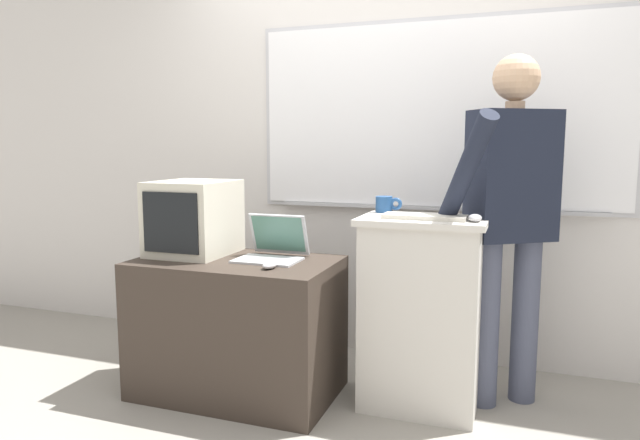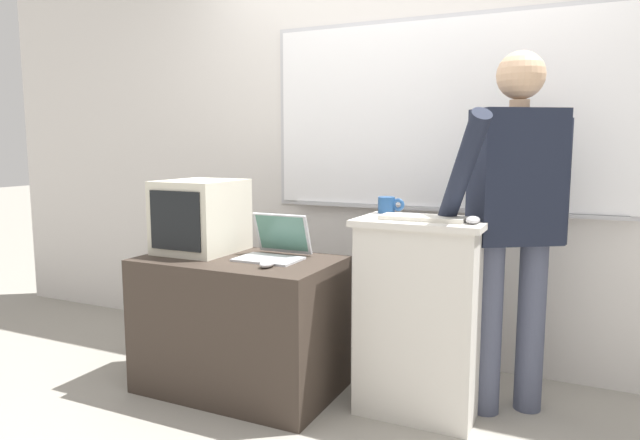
{
  "view_description": "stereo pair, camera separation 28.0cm",
  "coord_description": "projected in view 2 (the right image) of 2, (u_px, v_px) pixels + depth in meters",
  "views": [
    {
      "loc": [
        0.77,
        -2.29,
        1.29
      ],
      "look_at": [
        -0.17,
        0.34,
        0.92
      ],
      "focal_mm": 32.0,
      "sensor_mm": 36.0,
      "label": 1
    },
    {
      "loc": [
        1.03,
        -2.18,
        1.29
      ],
      "look_at": [
        -0.17,
        0.34,
        0.92
      ],
      "focal_mm": 32.0,
      "sensor_mm": 36.0,
      "label": 2
    }
  ],
  "objects": [
    {
      "name": "wireless_keyboard",
      "position": [
        423.0,
        218.0,
        2.61
      ],
      "size": [
        0.39,
        0.14,
        0.02
      ],
      "color": "beige",
      "rests_on": "lectern_podium"
    },
    {
      "name": "laptop",
      "position": [
        276.0,
        244.0,
        2.95
      ],
      "size": [
        0.32,
        0.3,
        0.22
      ],
      "color": "#B7BABF",
      "rests_on": "side_desk"
    },
    {
      "name": "side_desk",
      "position": [
        240.0,
        324.0,
        2.99
      ],
      "size": [
        1.01,
        0.61,
        0.71
      ],
      "color": "#382D26",
      "rests_on": "ground_plane"
    },
    {
      "name": "coffee_mug",
      "position": [
        388.0,
        205.0,
        2.88
      ],
      "size": [
        0.14,
        0.09,
        0.08
      ],
      "color": "#234C84",
      "rests_on": "lectern_podium"
    },
    {
      "name": "back_wall",
      "position": [
        404.0,
        140.0,
        3.39
      ],
      "size": [
        6.4,
        0.17,
        2.62
      ],
      "color": "silver",
      "rests_on": "ground_plane"
    },
    {
      "name": "computer_mouse_by_keyboard",
      "position": [
        473.0,
        220.0,
        2.5
      ],
      "size": [
        0.06,
        0.1,
        0.03
      ],
      "color": "#BCBCC1",
      "rests_on": "lectern_podium"
    },
    {
      "name": "computer_mouse_by_laptop",
      "position": [
        267.0,
        264.0,
        2.71
      ],
      "size": [
        0.06,
        0.1,
        0.03
      ],
      "color": "#BCBCC1",
      "rests_on": "side_desk"
    },
    {
      "name": "lectern_podium",
      "position": [
        420.0,
        316.0,
        2.73
      ],
      "size": [
        0.6,
        0.42,
        0.94
      ],
      "color": "beige",
      "rests_on": "ground_plane"
    },
    {
      "name": "crt_monitor",
      "position": [
        201.0,
        216.0,
        3.1
      ],
      "size": [
        0.38,
        0.44,
        0.39
      ],
      "color": "beige",
      "rests_on": "side_desk"
    },
    {
      "name": "ground_plane",
      "position": [
        321.0,
        433.0,
        2.56
      ],
      "size": [
        30.0,
        30.0,
        0.0
      ],
      "primitive_type": "plane",
      "color": "gray"
    },
    {
      "name": "person_presenter",
      "position": [
        515.0,
        210.0,
        2.65
      ],
      "size": [
        0.57,
        0.71,
        1.71
      ],
      "rotation": [
        0.0,
        0.0,
        0.58
      ],
      "color": "#474C60",
      "rests_on": "ground_plane"
    }
  ]
}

